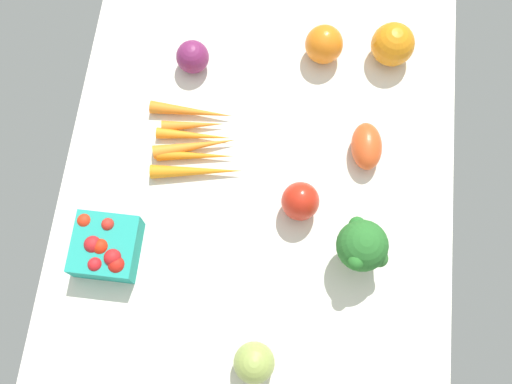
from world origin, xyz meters
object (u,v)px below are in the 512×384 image
Objects in this scene: broccoli_head at (362,246)px; heirloom_tomato_green at (254,363)px; berry_basket at (106,247)px; bell_pepper_red at (300,201)px; red_onion_near_basket at (193,57)px; roma_tomato at (367,146)px; bell_pepper_orange at (324,44)px; heirloom_tomato_orange at (393,44)px; carrot_bunch at (195,143)px.

broccoli_head reaches higher than heirloom_tomato_green.
bell_pepper_red is at bearing -70.08° from berry_basket.
berry_basket is at bearing 95.76° from broccoli_head.
red_onion_near_basket is 0.70× the size of roma_tomato.
bell_pepper_orange is (5.47, -26.25, 0.73)cm from red_onion_near_basket.
roma_tomato is 0.79× the size of broccoli_head.
heirloom_tomato_green is 0.81× the size of heirloom_tomato_orange.
red_onion_near_basket reaches higher than carrot_bunch.
berry_basket reaches higher than roma_tomato.
berry_basket is (17.04, 29.29, -0.14)cm from heirloom_tomato_green.
bell_pepper_red is at bearing 131.70° from roma_tomato.
broccoli_head reaches higher than carrot_bunch.
red_onion_near_basket is 60.98cm from heirloom_tomato_green.
berry_basket is (-25.49, 46.30, 0.49)cm from roma_tomato.
red_onion_near_basket is at bearing 61.06° from roma_tomato.
berry_basket is at bearing 141.92° from bell_pepper_orange.
red_onion_near_basket is 0.58× the size of berry_basket.
broccoli_head is at bearing -124.45° from bell_pepper_red.
bell_pepper_orange is at bearing -38.08° from berry_basket.
bell_pepper_orange reaches higher than red_onion_near_basket.
carrot_bunch is (-17.70, -2.83, -2.08)cm from red_onion_near_basket.
broccoli_head is 1.69× the size of heirloom_tomato_green.
carrot_bunch is 24.31cm from bell_pepper_red.
bell_pepper_orange is (41.64, 9.69, -3.17)cm from broccoli_head.
roma_tomato is 21.29cm from broccoli_head.
broccoli_head is (-36.18, -35.94, 3.90)cm from red_onion_near_basket.
heirloom_tomato_orange is (6.86, -40.07, 1.05)cm from red_onion_near_basket.
broccoli_head is at bearing -135.19° from red_onion_near_basket.
bell_pepper_red is at bearing -139.15° from red_onion_near_basket.
broccoli_head is (-20.85, 0.34, 4.30)cm from roma_tomato.
red_onion_near_basket is 0.82× the size of bell_pepper_orange.
roma_tomato is at bearing -0.94° from broccoli_head.
red_onion_near_basket is at bearing 9.09° from carrot_bunch.
heirloom_tomato_green is at bearing 173.72° from bell_pepper_orange.
broccoli_head is 1.48× the size of bell_pepper_orange.
heirloom_tomato_orange is (22.18, -3.78, 1.44)cm from roma_tomato.
roma_tomato is 22.55cm from heirloom_tomato_orange.
red_onion_near_basket is 0.33× the size of carrot_bunch.
berry_basket is 69.15cm from heirloom_tomato_orange.
broccoli_head reaches higher than bell_pepper_orange.
heirloom_tomato_green is at bearing 152.16° from roma_tomato.
carrot_bunch is 44.71cm from heirloom_tomato_orange.
roma_tomato is (-15.33, -36.29, -0.40)cm from red_onion_near_basket.
carrot_bunch is 43.46cm from heirloom_tomato_green.
bell_pepper_orange reaches higher than carrot_bunch.
carrot_bunch is at bearing 22.27° from heirloom_tomato_green.
roma_tomato is 23.12cm from bell_pepper_orange.
carrot_bunch is at bearing 88.01° from roma_tomato.
heirloom_tomato_orange is at bearing -56.60° from carrot_bunch.
broccoli_head is 46.35cm from berry_basket.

